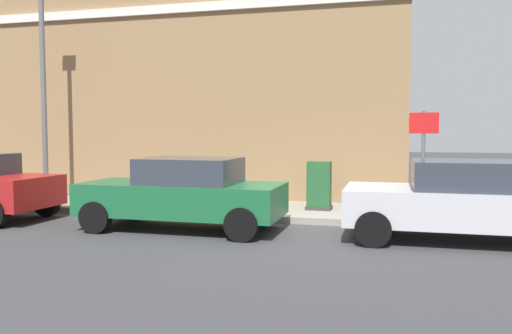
{
  "coord_description": "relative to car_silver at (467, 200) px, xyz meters",
  "views": [
    {
      "loc": [
        -10.52,
        -1.69,
        2.06
      ],
      "look_at": [
        1.13,
        1.44,
        1.2
      ],
      "focal_mm": 36.79,
      "sensor_mm": 36.0,
      "label": 1
    }
  ],
  "objects": [
    {
      "name": "car_green",
      "position": [
        -0.24,
        5.47,
        -0.01
      ],
      "size": [
        1.79,
        4.14,
        1.49
      ],
      "rotation": [
        0.0,
        0.0,
        1.57
      ],
      "color": "#195933",
      "rests_on": "ground"
    },
    {
      "name": "street_sign",
      "position": [
        1.42,
        0.72,
        0.89
      ],
      "size": [
        0.08,
        0.6,
        2.3
      ],
      "color": "#59595B",
      "rests_on": "sidewalk"
    },
    {
      "name": "lamppost",
      "position": [
        2.16,
        10.55,
        2.53
      ],
      "size": [
        0.2,
        0.44,
        5.72
      ],
      "color": "#59595B",
      "rests_on": "sidewalk"
    },
    {
      "name": "utility_cabinet",
      "position": [
        2.27,
        3.04,
        -0.09
      ],
      "size": [
        0.46,
        0.61,
        1.15
      ],
      "color": "#1E4C28",
      "rests_on": "sidewalk"
    },
    {
      "name": "ground",
      "position": [
        0.35,
        2.96,
        -0.78
      ],
      "size": [
        80.0,
        80.0,
        0.0
      ],
      "primitive_type": "plane",
      "color": "#38383A"
    },
    {
      "name": "car_silver",
      "position": [
        0.0,
        0.0,
        0.0
      ],
      "size": [
        1.95,
        4.35,
        1.5
      ],
      "rotation": [
        0.0,
        0.0,
        1.58
      ],
      "color": "#B7B7BC",
      "rests_on": "ground"
    },
    {
      "name": "bollard_near_cabinet",
      "position": [
        2.37,
        4.98,
        -0.07
      ],
      "size": [
        0.14,
        0.14,
        1.04
      ],
      "color": "black",
      "rests_on": "sidewalk"
    },
    {
      "name": "sidewalk",
      "position": [
        2.27,
        8.96,
        -0.7
      ],
      "size": [
        2.57,
        30.0,
        0.15
      ],
      "primitive_type": "cube",
      "color": "gray",
      "rests_on": "ground"
    },
    {
      "name": "corner_building",
      "position": [
        6.97,
        7.43,
        3.19
      ],
      "size": [
        6.93,
        12.94,
        7.93
      ],
      "color": "olive",
      "rests_on": "ground"
    }
  ]
}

